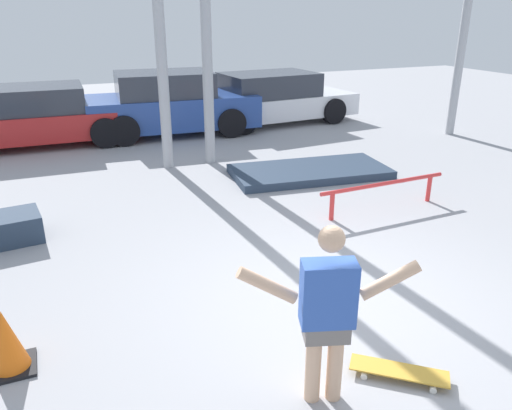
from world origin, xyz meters
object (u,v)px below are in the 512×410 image
Objects in this scene: skateboard at (399,371)px; manual_pad at (310,172)px; parked_car_white at (273,99)px; traffic_cone at (7,341)px; skateboarder at (327,310)px; parked_car_blue at (170,104)px; parked_car_red at (32,117)px; grind_rail at (384,188)px.

skateboard is 5.44m from manual_pad.
manual_pad is 4.66m from parked_car_white.
manual_pad is 4.91× the size of traffic_cone.
parked_car_blue is at bearing 101.76° from skateboarder.
parked_car_red is (-1.97, 9.46, -0.18)m from skateboarder.
parked_car_blue is at bearing 179.04° from parked_car_white.
skateboard is at bearing -72.56° from parked_car_red.
skateboarder reaches higher than parked_car_white.
skateboard is 1.29× the size of traffic_cone.
parked_car_white is at bearing 86.10° from skateboarder.
parked_car_blue is at bearing 105.36° from grind_rail.
skateboarder is 0.52× the size of manual_pad.
skateboard is 0.34× the size of grind_rail.
skateboarder is 10.27m from parked_car_white.
parked_car_blue reaches higher than manual_pad.
parked_car_white is (3.25, 9.52, 0.58)m from skateboard.
manual_pad is at bearing 109.15° from skateboard.
skateboarder reaches higher than grind_rail.
skateboard is 0.26× the size of manual_pad.
manual_pad is at bearing -42.03° from parked_car_red.
parked_car_blue is at bearing 109.53° from manual_pad.
skateboarder is at bearing -30.51° from traffic_cone.
traffic_cone reaches higher than manual_pad.
parked_car_white is at bearing 111.34° from skateboard.
grind_rail is at bearing -51.15° from parked_car_red.
manual_pad is 1.28× the size of grind_rail.
manual_pad is (1.95, 5.08, 0.01)m from skateboard.
skateboard is 0.18× the size of parked_car_blue.
skateboarder reaches higher than traffic_cone.
parked_car_white reaches higher than skateboard.
grind_rail is at bearing 18.99° from traffic_cone.
manual_pad is at bearing -110.64° from parked_car_white.
manual_pad reaches higher than skateboard.
grind_rail is at bearing -84.40° from manual_pad.
parked_car_red is (-2.68, 9.51, 0.57)m from skateboard.
parked_car_blue is 0.93× the size of parked_car_white.
skateboard is at bearing -88.38° from parked_car_blue.
skateboarder is 5.74m from manual_pad.
grind_rail is 7.99m from parked_car_red.
traffic_cone is (-5.12, -1.76, -0.07)m from grind_rail.
traffic_cone is (-2.98, 1.39, 0.22)m from skateboard.
skateboard is 9.39m from parked_car_blue.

